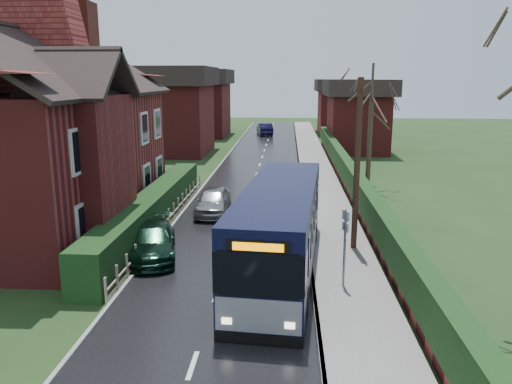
# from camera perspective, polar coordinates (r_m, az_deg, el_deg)

# --- Properties ---
(ground) EXTENTS (140.00, 140.00, 0.00)m
(ground) POSITION_cam_1_polar(r_m,az_deg,el_deg) (17.83, -3.63, -8.94)
(ground) COLOR #28431C
(ground) RESTS_ON ground
(road) EXTENTS (6.00, 100.00, 0.02)m
(road) POSITION_cam_1_polar(r_m,az_deg,el_deg) (27.31, -1.00, -1.13)
(road) COLOR black
(road) RESTS_ON ground
(pavement) EXTENTS (2.50, 100.00, 0.14)m
(pavement) POSITION_cam_1_polar(r_m,az_deg,el_deg) (27.29, 7.92, -1.13)
(pavement) COLOR slate
(pavement) RESTS_ON ground
(kerb_right) EXTENTS (0.12, 100.00, 0.14)m
(kerb_right) POSITION_cam_1_polar(r_m,az_deg,el_deg) (27.23, 5.41, -1.10)
(kerb_right) COLOR gray
(kerb_right) RESTS_ON ground
(kerb_left) EXTENTS (0.12, 100.00, 0.10)m
(kerb_left) POSITION_cam_1_polar(r_m,az_deg,el_deg) (27.71, -7.30, -0.94)
(kerb_left) COLOR gray
(kerb_left) RESTS_ON ground
(front_hedge) EXTENTS (1.20, 16.00, 1.60)m
(front_hedge) POSITION_cam_1_polar(r_m,az_deg,el_deg) (23.00, -11.77, -2.05)
(front_hedge) COLOR black
(front_hedge) RESTS_ON ground
(picket_fence) EXTENTS (0.10, 16.00, 0.90)m
(picket_fence) POSITION_cam_1_polar(r_m,az_deg,el_deg) (22.91, -9.92, -2.94)
(picket_fence) COLOR gray
(picket_fence) RESTS_ON ground
(right_wall_hedge) EXTENTS (0.60, 50.00, 1.80)m
(right_wall_hedge) POSITION_cam_1_polar(r_m,az_deg,el_deg) (27.25, 11.24, 0.77)
(right_wall_hedge) COLOR maroon
(right_wall_hedge) RESTS_ON ground
(brick_house) EXTENTS (9.30, 14.60, 10.30)m
(brick_house) POSITION_cam_1_polar(r_m,az_deg,el_deg) (23.93, -23.62, 6.43)
(brick_house) COLOR maroon
(brick_house) RESTS_ON ground
(bus) EXTENTS (3.21, 10.24, 3.06)m
(bus) POSITION_cam_1_polar(r_m,az_deg,el_deg) (17.15, 2.74, -4.44)
(bus) COLOR black
(bus) RESTS_ON ground
(car_silver) EXTENTS (1.61, 3.90, 1.32)m
(car_silver) POSITION_cam_1_polar(r_m,az_deg,el_deg) (24.90, -4.92, -1.01)
(car_silver) COLOR #A1A0A5
(car_silver) RESTS_ON ground
(car_green) EXTENTS (2.62, 4.50, 1.23)m
(car_green) POSITION_cam_1_polar(r_m,az_deg,el_deg) (19.33, -11.79, -5.51)
(car_green) COLOR black
(car_green) RESTS_ON ground
(car_distant) EXTENTS (2.26, 4.55, 1.43)m
(car_distant) POSITION_cam_1_polar(r_m,az_deg,el_deg) (59.61, 0.99, 7.19)
(car_distant) COLOR black
(car_distant) RESTS_ON ground
(bus_stop_sign) EXTENTS (0.19, 0.39, 2.66)m
(bus_stop_sign) POSITION_cam_1_polar(r_m,az_deg,el_deg) (15.91, 10.14, -5.13)
(bus_stop_sign) COLOR slate
(bus_stop_sign) RESTS_ON ground
(telegraph_pole) EXTENTS (0.23, 0.86, 6.66)m
(telegraph_pole) POSITION_cam_1_polar(r_m,az_deg,el_deg) (19.26, 11.48, 2.91)
(telegraph_pole) COLOR black
(telegraph_pole) RESTS_ON ground
(tree_right_far) EXTENTS (4.08, 4.08, 7.89)m
(tree_right_far) POSITION_cam_1_polar(r_m,az_deg,el_deg) (30.87, 13.13, 11.21)
(tree_right_far) COLOR #382A21
(tree_right_far) RESTS_ON ground
(tree_house_side) EXTENTS (4.54, 4.54, 10.31)m
(tree_house_side) POSITION_cam_1_polar(r_m,az_deg,el_deg) (30.41, -26.79, 13.59)
(tree_house_side) COLOR #34271F
(tree_house_side) RESTS_ON ground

